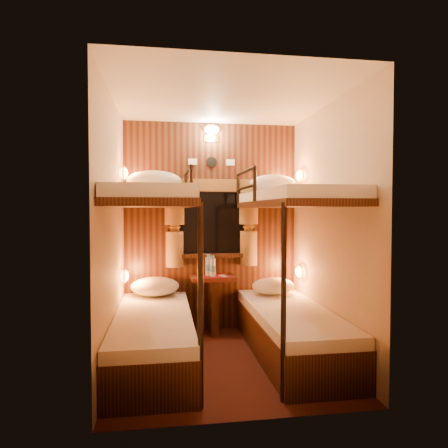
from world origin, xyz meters
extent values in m
plane|color=#34160E|center=(0.00, 0.00, 0.00)|extent=(2.10, 2.10, 0.00)
plane|color=silver|center=(0.00, 0.00, 2.40)|extent=(2.10, 2.10, 0.00)
plane|color=#C6B293|center=(0.00, 1.05, 1.20)|extent=(2.40, 0.00, 2.40)
plane|color=#C6B293|center=(0.00, -1.05, 1.20)|extent=(2.40, 0.00, 2.40)
plane|color=#C6B293|center=(-1.00, 0.00, 1.20)|extent=(0.00, 2.40, 2.40)
plane|color=#C6B293|center=(1.00, 0.00, 1.20)|extent=(0.00, 2.40, 2.40)
cube|color=black|center=(0.00, 1.04, 1.20)|extent=(2.00, 0.03, 2.40)
cube|color=black|center=(-0.65, 0.07, 0.17)|extent=(0.70, 1.90, 0.35)
cube|color=white|center=(-0.65, 0.07, 0.40)|extent=(0.68, 1.88, 0.10)
cube|color=black|center=(-0.65, 0.07, 1.45)|extent=(0.70, 1.90, 0.06)
cube|color=white|center=(-0.65, 0.07, 1.53)|extent=(0.68, 1.88, 0.10)
cylinder|color=black|center=(-0.30, -0.83, 0.72)|extent=(0.04, 0.04, 1.45)
cylinder|color=black|center=(-0.30, 0.95, 1.64)|extent=(0.04, 0.04, 0.32)
cylinder|color=black|center=(-0.30, 0.10, 1.64)|extent=(0.04, 0.04, 0.32)
cylinder|color=black|center=(-0.30, 0.53, 1.80)|extent=(0.04, 0.85, 0.04)
cylinder|color=black|center=(-0.30, 0.53, 1.63)|extent=(0.03, 0.85, 0.03)
cube|color=black|center=(0.65, 0.07, 0.17)|extent=(0.70, 1.90, 0.35)
cube|color=white|center=(0.65, 0.07, 0.40)|extent=(0.68, 1.88, 0.10)
cube|color=black|center=(0.65, 0.07, 1.45)|extent=(0.70, 1.90, 0.06)
cube|color=white|center=(0.65, 0.07, 1.53)|extent=(0.68, 1.88, 0.10)
cylinder|color=black|center=(0.30, -0.83, 0.72)|extent=(0.04, 0.04, 1.45)
cylinder|color=black|center=(0.30, 0.95, 1.64)|extent=(0.04, 0.04, 0.32)
cylinder|color=black|center=(0.30, 0.10, 1.64)|extent=(0.04, 0.04, 0.32)
cylinder|color=black|center=(0.30, 0.53, 1.80)|extent=(0.04, 0.85, 0.04)
cylinder|color=black|center=(0.30, 0.53, 1.63)|extent=(0.03, 0.85, 0.03)
cube|color=black|center=(0.00, 1.02, 1.25)|extent=(0.98, 0.02, 0.78)
cube|color=black|center=(0.00, 1.01, 1.25)|extent=(0.90, 0.01, 0.70)
cube|color=black|center=(0.00, 0.97, 0.87)|extent=(1.00, 0.12, 0.04)
cube|color=olive|center=(0.00, 0.98, 1.68)|extent=(1.10, 0.06, 0.14)
cylinder|color=olive|center=(-0.43, 0.97, 1.43)|extent=(0.22, 0.22, 0.40)
cylinder|color=olive|center=(-0.43, 0.97, 1.20)|extent=(0.11, 0.11, 0.12)
cylinder|color=olive|center=(-0.43, 0.97, 0.95)|extent=(0.20, 0.20, 0.40)
torus|color=#B48934|center=(-0.43, 0.97, 1.20)|extent=(0.14, 0.14, 0.02)
cylinder|color=olive|center=(0.43, 0.97, 1.43)|extent=(0.22, 0.22, 0.40)
cylinder|color=olive|center=(0.43, 0.97, 1.20)|extent=(0.11, 0.11, 0.12)
cylinder|color=olive|center=(0.43, 0.97, 0.95)|extent=(0.20, 0.20, 0.40)
torus|color=#B48934|center=(0.43, 0.97, 1.20)|extent=(0.14, 0.14, 0.02)
cylinder|color=black|center=(0.00, 1.02, 1.95)|extent=(0.12, 0.02, 0.12)
cube|color=silver|center=(-0.22, 1.02, 1.95)|extent=(0.10, 0.01, 0.07)
cube|color=silver|center=(0.22, 1.02, 1.95)|extent=(0.10, 0.01, 0.07)
cube|color=#B48934|center=(0.00, 1.02, 2.22)|extent=(0.18, 0.01, 0.08)
ellipsoid|color=#FFCC8C|center=(0.00, 1.00, 2.32)|extent=(0.18, 0.09, 0.11)
ellipsoid|color=orange|center=(-0.96, 0.70, 0.70)|extent=(0.08, 0.20, 0.13)
torus|color=#B48934|center=(-0.96, 0.70, 0.70)|extent=(0.02, 0.17, 0.17)
ellipsoid|color=orange|center=(-0.96, 0.70, 1.78)|extent=(0.08, 0.20, 0.13)
torus|color=#B48934|center=(-0.96, 0.70, 1.78)|extent=(0.02, 0.17, 0.17)
ellipsoid|color=orange|center=(0.96, 0.70, 0.70)|extent=(0.08, 0.20, 0.13)
torus|color=#B48934|center=(0.96, 0.70, 0.70)|extent=(0.02, 0.17, 0.17)
ellipsoid|color=orange|center=(0.96, 0.70, 1.78)|extent=(0.08, 0.20, 0.13)
torus|color=#B48934|center=(0.96, 0.70, 1.78)|extent=(0.02, 0.17, 0.17)
cube|color=#551E13|center=(0.00, 0.85, 0.63)|extent=(0.50, 0.34, 0.04)
cube|color=black|center=(0.00, 0.85, 0.30)|extent=(0.08, 0.30, 0.61)
cube|color=maroon|center=(0.00, 0.85, 0.65)|extent=(0.30, 0.34, 0.01)
cylinder|color=#99BFE5|center=(-0.05, 0.88, 0.76)|extent=(0.07, 0.07, 0.21)
cylinder|color=#4082C2|center=(-0.05, 0.88, 0.74)|extent=(0.07, 0.07, 0.07)
cylinder|color=#4082C2|center=(-0.05, 0.88, 0.88)|extent=(0.04, 0.04, 0.03)
cylinder|color=#99BFE5|center=(-0.01, 0.82, 0.75)|extent=(0.06, 0.06, 0.20)
cylinder|color=#4082C2|center=(-0.01, 0.82, 0.74)|extent=(0.07, 0.07, 0.07)
cylinder|color=#4082C2|center=(-0.01, 0.82, 0.87)|extent=(0.04, 0.04, 0.03)
cube|color=silver|center=(0.11, 0.79, 0.65)|extent=(0.09, 0.07, 0.01)
cube|color=silver|center=(0.10, 0.87, 0.65)|extent=(0.09, 0.08, 0.01)
ellipsoid|color=white|center=(-0.65, 0.80, 0.56)|extent=(0.52, 0.37, 0.21)
ellipsoid|color=white|center=(0.65, 0.69, 0.55)|extent=(0.48, 0.34, 0.19)
ellipsoid|color=white|center=(-0.65, 0.76, 1.70)|extent=(0.59, 0.42, 0.23)
ellipsoid|color=white|center=(0.65, 0.73, 1.69)|extent=(0.52, 0.37, 0.20)
camera|label=1|loc=(-0.55, -3.59, 1.39)|focal=32.00mm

